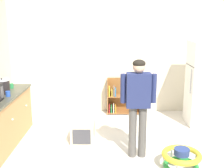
{
  "coord_description": "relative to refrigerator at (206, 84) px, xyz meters",
  "views": [
    {
      "loc": [
        -0.19,
        -4.2,
        2.25
      ],
      "look_at": [
        -0.19,
        0.36,
        1.15
      ],
      "focal_mm": 44.3,
      "sensor_mm": 36.0,
      "label": 1
    }
  ],
  "objects": [
    {
      "name": "green_cup",
      "position": [
        -3.94,
        -0.43,
        0.06
      ],
      "size": [
        0.08,
        0.08,
        0.09
      ],
      "primitive_type": "cylinder",
      "color": "#2D944E",
      "rests_on": "kitchen_counter"
    },
    {
      "name": "blue_cup",
      "position": [
        -3.8,
        -1.01,
        0.06
      ],
      "size": [
        0.08,
        0.08,
        0.09
      ],
      "primitive_type": "cylinder",
      "color": "blue",
      "rests_on": "kitchen_counter"
    },
    {
      "name": "pet_carrier",
      "position": [
        -2.52,
        -0.84,
        -0.71
      ],
      "size": [
        0.42,
        0.55,
        0.36
      ],
      "color": "beige",
      "rests_on": "ground"
    },
    {
      "name": "bookshelf",
      "position": [
        -1.74,
        0.68,
        -0.51
      ],
      "size": [
        0.8,
        0.28,
        0.85
      ],
      "color": "brown",
      "rests_on": "ground"
    },
    {
      "name": "back_wall",
      "position": [
        -1.79,
        0.86,
        0.46
      ],
      "size": [
        5.2,
        0.06,
        2.7
      ],
      "primitive_type": "cube",
      "color": "beige",
      "rests_on": "ground"
    },
    {
      "name": "refrigerator",
      "position": [
        0.0,
        0.0,
        0.0
      ],
      "size": [
        0.73,
        0.68,
        1.78
      ],
      "color": "white",
      "rests_on": "ground"
    },
    {
      "name": "standing_person",
      "position": [
        -1.56,
        -1.47,
        0.08
      ],
      "size": [
        0.57,
        0.22,
        1.62
      ],
      "color": "#56534E",
      "rests_on": "ground"
    },
    {
      "name": "ground_plane",
      "position": [
        -1.79,
        -1.47,
        -0.89
      ],
      "size": [
        12.0,
        12.0,
        0.0
      ],
      "primitive_type": "plane",
      "color": "silver",
      "rests_on": "ground"
    },
    {
      "name": "baby_walker",
      "position": [
        -0.92,
        -1.85,
        -0.73
      ],
      "size": [
        0.6,
        0.6,
        0.32
      ],
      "color": "green",
      "rests_on": "ground"
    },
    {
      "name": "crock_pot",
      "position": [
        -3.97,
        -0.8,
        0.14
      ],
      "size": [
        0.27,
        0.27,
        0.29
      ],
      "color": "black",
      "rests_on": "kitchen_counter"
    }
  ]
}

